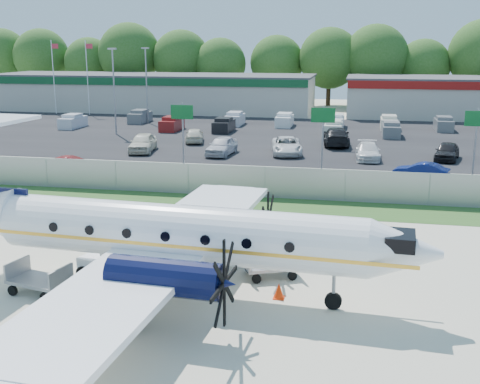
% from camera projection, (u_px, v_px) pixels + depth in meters
% --- Properties ---
extents(ground, '(170.00, 170.00, 0.00)m').
position_uv_depth(ground, '(212.00, 280.00, 24.86)').
color(ground, beige).
rests_on(ground, ground).
extents(grass_verge, '(170.00, 4.00, 0.02)m').
position_uv_depth(grass_verge, '(259.00, 205.00, 36.28)').
color(grass_verge, '#2D561E').
rests_on(grass_verge, ground).
extents(access_road, '(170.00, 8.00, 0.02)m').
position_uv_depth(access_road, '(275.00, 180.00, 42.95)').
color(access_road, black).
rests_on(access_road, ground).
extents(parking_lot, '(170.00, 32.00, 0.02)m').
position_uv_depth(parking_lot, '(303.00, 137.00, 62.94)').
color(parking_lot, black).
rests_on(parking_lot, ground).
extents(perimeter_fence, '(120.00, 0.06, 1.99)m').
position_uv_depth(perimeter_fence, '(265.00, 182.00, 37.95)').
color(perimeter_fence, gray).
rests_on(perimeter_fence, ground).
extents(building_west, '(46.40, 12.40, 5.24)m').
position_uv_depth(building_west, '(154.00, 92.00, 87.79)').
color(building_west, beige).
rests_on(building_west, ground).
extents(sign_left, '(1.80, 0.26, 5.00)m').
position_uv_depth(sign_left, '(182.00, 121.00, 47.32)').
color(sign_left, gray).
rests_on(sign_left, ground).
extents(sign_mid, '(1.80, 0.26, 5.00)m').
position_uv_depth(sign_mid, '(323.00, 124.00, 45.23)').
color(sign_mid, gray).
rests_on(sign_mid, ground).
extents(sign_right, '(1.80, 0.26, 5.00)m').
position_uv_depth(sign_right, '(477.00, 128.00, 43.15)').
color(sign_right, gray).
rests_on(sign_right, ground).
extents(flagpole_west, '(1.06, 0.12, 10.00)m').
position_uv_depth(flagpole_west, '(54.00, 73.00, 82.69)').
color(flagpole_west, white).
rests_on(flagpole_west, ground).
extents(flagpole_east, '(1.06, 0.12, 10.00)m').
position_uv_depth(flagpole_east, '(88.00, 73.00, 81.74)').
color(flagpole_east, white).
rests_on(flagpole_east, ground).
extents(light_pole_nw, '(0.90, 0.35, 9.09)m').
position_uv_depth(light_pole_nw, '(114.00, 85.00, 63.58)').
color(light_pole_nw, gray).
rests_on(light_pole_nw, ground).
extents(light_pole_sw, '(0.90, 0.35, 9.09)m').
position_uv_depth(light_pole_sw, '(146.00, 80.00, 73.10)').
color(light_pole_sw, gray).
rests_on(light_pole_sw, ground).
extents(tree_line, '(112.00, 6.00, 14.00)m').
position_uv_depth(tree_line, '(324.00, 105.00, 95.32)').
color(tree_line, '#295418').
rests_on(tree_line, ground).
extents(aircraft, '(20.55, 20.26, 6.35)m').
position_uv_depth(aircraft, '(169.00, 232.00, 23.14)').
color(aircraft, white).
rests_on(aircraft, ground).
extents(pushback_tug, '(2.79, 2.35, 1.34)m').
position_uv_depth(pushback_tug, '(114.00, 263.00, 24.93)').
color(pushback_tug, white).
rests_on(pushback_tug, ground).
extents(baggage_cart_near, '(2.52, 1.83, 1.20)m').
position_uv_depth(baggage_cart_near, '(39.00, 280.00, 23.44)').
color(baggage_cart_near, gray).
rests_on(baggage_cart_near, ground).
extents(baggage_cart_far, '(2.52, 2.08, 1.14)m').
position_uv_depth(baggage_cart_far, '(271.00, 265.00, 25.11)').
color(baggage_cart_far, gray).
rests_on(baggage_cart_far, ground).
extents(cone_nose, '(0.43, 0.43, 0.61)m').
position_uv_depth(cone_nose, '(279.00, 291.00, 23.02)').
color(cone_nose, red).
rests_on(cone_nose, ground).
extents(cone_starboard_wing, '(0.39, 0.39, 0.55)m').
position_uv_depth(cone_starboard_wing, '(197.00, 233.00, 30.14)').
color(cone_starboard_wing, red).
rests_on(cone_starboard_wing, ground).
extents(road_car_west, '(4.44, 2.45, 1.39)m').
position_uv_depth(road_car_west, '(73.00, 175.00, 44.66)').
color(road_car_west, maroon).
rests_on(road_car_west, ground).
extents(road_car_mid, '(4.13, 2.41, 1.29)m').
position_uv_depth(road_car_mid, '(420.00, 180.00, 43.02)').
color(road_car_mid, navy).
rests_on(road_car_mid, ground).
extents(parked_car_a, '(2.72, 5.20, 1.69)m').
position_uv_depth(parked_car_a, '(143.00, 152.00, 54.32)').
color(parked_car_a, beige).
rests_on(parked_car_a, ground).
extents(parked_car_b, '(2.33, 4.88, 1.61)m').
position_uv_depth(parked_car_b, '(222.00, 155.00, 52.81)').
color(parked_car_b, silver).
rests_on(parked_car_b, ground).
extents(parked_car_c, '(3.40, 5.82, 1.52)m').
position_uv_depth(parked_car_c, '(286.00, 154.00, 53.17)').
color(parked_car_c, silver).
rests_on(parked_car_c, ground).
extents(parked_car_d, '(2.08, 4.87, 1.40)m').
position_uv_depth(parked_car_d, '(367.00, 160.00, 50.73)').
color(parked_car_d, silver).
rests_on(parked_car_d, ground).
extents(parked_car_e, '(2.72, 4.67, 1.49)m').
position_uv_depth(parked_car_e, '(446.00, 160.00, 50.52)').
color(parked_car_e, black).
rests_on(parked_car_e, ground).
extents(parked_car_f, '(2.65, 4.54, 1.45)m').
position_uv_depth(parked_car_f, '(195.00, 142.00, 59.54)').
color(parked_car_f, beige).
rests_on(parked_car_f, ground).
extents(parked_car_g, '(2.84, 6.08, 1.72)m').
position_uv_depth(parked_car_g, '(336.00, 145.00, 57.79)').
color(parked_car_g, black).
rests_on(parked_car_g, ground).
extents(far_parking_rows, '(56.00, 10.00, 1.60)m').
position_uv_depth(far_parking_rows, '(308.00, 131.00, 67.70)').
color(far_parking_rows, gray).
rests_on(far_parking_rows, ground).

